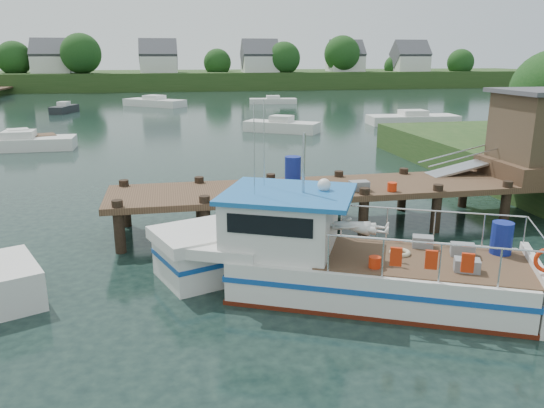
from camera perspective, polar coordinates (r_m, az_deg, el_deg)
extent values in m
plane|color=black|center=(17.89, 2.23, -2.57)|extent=(160.00, 160.00, 0.00)
cube|color=#2C461C|center=(100.70, -9.03, 13.07)|extent=(140.00, 24.00, 3.00)
cylinder|color=#332114|center=(98.58, -25.77, 12.11)|extent=(0.60, 0.60, 4.20)
sphere|color=#1C4317|center=(98.52, -25.99, 13.90)|extent=(5.54, 5.54, 5.54)
cylinder|color=#332114|center=(92.52, -19.66, 12.79)|extent=(0.60, 0.60, 4.80)
sphere|color=#1C4317|center=(92.47, -19.86, 14.98)|extent=(6.34, 6.34, 6.34)
cylinder|color=#332114|center=(93.65, -12.61, 12.78)|extent=(0.60, 0.60, 3.00)
sphere|color=#1C4317|center=(93.58, -12.69, 14.13)|extent=(3.96, 3.96, 3.96)
cylinder|color=#332114|center=(96.03, -5.85, 13.30)|extent=(0.60, 0.60, 3.60)
sphere|color=#1C4317|center=(95.96, -5.89, 14.89)|extent=(4.75, 4.75, 4.75)
cylinder|color=#332114|center=(93.75, 1.28, 13.51)|extent=(0.60, 0.60, 4.20)
sphere|color=#1C4317|center=(93.68, 1.29, 15.41)|extent=(5.54, 5.54, 5.54)
cylinder|color=#332114|center=(98.57, 7.47, 13.66)|extent=(0.60, 0.60, 4.80)
sphere|color=#1C4317|center=(98.52, 7.54, 15.72)|extent=(6.34, 6.34, 6.34)
cylinder|color=#332114|center=(104.42, 12.99, 13.01)|extent=(0.60, 0.60, 3.00)
sphere|color=#1C4317|center=(104.35, 13.06, 14.23)|extent=(3.96, 3.96, 3.96)
cylinder|color=#332114|center=(105.81, 19.49, 12.73)|extent=(0.60, 0.60, 3.60)
sphere|color=#1C4317|center=(105.75, 19.62, 14.16)|extent=(4.75, 4.75, 4.75)
cube|color=silver|center=(96.26, -22.51, 13.55)|extent=(6.00, 5.00, 3.00)
cube|color=#47474C|center=(96.25, -22.63, 14.68)|extent=(6.20, 5.09, 5.09)
cube|color=silver|center=(93.56, -12.07, 14.34)|extent=(6.00, 5.00, 3.00)
cube|color=#47474C|center=(93.54, -12.14, 15.50)|extent=(6.20, 5.09, 5.09)
cube|color=silver|center=(93.91, -1.31, 14.67)|extent=(6.00, 5.00, 3.00)
cube|color=#47474C|center=(93.90, -1.32, 15.83)|extent=(6.20, 5.09, 5.09)
cube|color=silver|center=(99.80, 7.88, 14.59)|extent=(6.00, 5.00, 3.00)
cube|color=#47474C|center=(99.79, 7.92, 15.68)|extent=(6.20, 5.09, 5.09)
cube|color=silver|center=(103.35, 14.58, 14.28)|extent=(6.00, 5.00, 3.00)
cube|color=#47474C|center=(103.34, 14.65, 15.33)|extent=(6.20, 5.09, 5.09)
cube|color=#4E3725|center=(18.09, 8.45, 1.75)|extent=(16.00, 3.00, 0.20)
cylinder|color=black|center=(16.09, -16.09, -2.87)|extent=(0.32, 0.32, 1.90)
cylinder|color=black|center=(18.57, -15.46, -0.36)|extent=(0.32, 0.32, 1.90)
cylinder|color=black|center=(16.05, -7.17, -2.42)|extent=(0.32, 0.32, 1.90)
cylinder|color=black|center=(18.53, -7.75, 0.04)|extent=(0.32, 0.32, 1.90)
cylinder|color=black|center=(16.38, 1.58, -1.91)|extent=(0.32, 0.32, 1.90)
cylinder|color=black|center=(18.82, -0.14, 0.43)|extent=(0.32, 0.32, 1.90)
cylinder|color=black|center=(17.08, 9.80, -1.40)|extent=(0.32, 0.32, 1.90)
cylinder|color=black|center=(19.44, 7.12, 0.80)|extent=(0.32, 0.32, 1.90)
cylinder|color=black|center=(18.10, 17.23, -0.91)|extent=(0.32, 0.32, 1.90)
cylinder|color=black|center=(20.34, 13.83, 1.12)|extent=(0.32, 0.32, 1.90)
cylinder|color=black|center=(19.39, 23.76, -0.47)|extent=(0.32, 0.32, 1.90)
cylinder|color=black|center=(21.50, 19.90, 1.41)|extent=(0.32, 0.32, 1.90)
cylinder|color=black|center=(22.87, 25.30, 1.65)|extent=(0.32, 0.32, 1.90)
cube|color=#4E3725|center=(21.35, 26.56, 3.49)|extent=(3.20, 3.00, 0.60)
cube|color=#483828|center=(21.14, 27.02, 7.19)|extent=(2.60, 2.60, 2.40)
cube|color=#A5A8AD|center=(20.80, 20.00, 3.78)|extent=(3.34, 0.90, 0.79)
cylinder|color=silver|center=(20.38, 20.70, 4.91)|extent=(3.34, 0.05, 0.76)
cylinder|color=silver|center=(21.05, 19.57, 5.33)|extent=(3.34, 0.05, 0.76)
cube|color=slate|center=(16.79, 6.39, 1.66)|extent=(0.60, 0.40, 0.30)
cube|color=slate|center=(17.29, 9.36, 1.96)|extent=(0.60, 0.40, 0.30)
cylinder|color=red|center=(17.40, 12.79, 1.82)|extent=(0.30, 0.30, 0.28)
cylinder|color=navy|center=(18.31, 2.25, 3.81)|extent=(0.56, 0.56, 0.85)
cube|color=silver|center=(13.03, 11.04, -7.59)|extent=(7.21, 5.24, 1.03)
cube|color=silver|center=(13.90, -7.75, -5.93)|extent=(2.44, 2.44, 1.03)
cube|color=silver|center=(13.68, -7.85, -3.40)|extent=(2.71, 2.63, 0.31)
cube|color=silver|center=(13.40, -4.28, -3.83)|extent=(2.69, 3.06, 0.27)
cube|color=#13479B|center=(12.98, 11.07, -7.07)|extent=(7.30, 5.31, 0.13)
cube|color=#13479B|center=(13.85, -7.77, -5.43)|extent=(2.48, 2.48, 0.13)
cube|color=#50180B|center=(13.22, 10.94, -9.46)|extent=(7.29, 5.29, 0.13)
cube|color=#4E3725|center=(12.85, 15.96, -5.75)|extent=(5.39, 4.21, 0.04)
cube|color=silver|center=(13.36, 26.29, -8.00)|extent=(1.29, 2.51, 1.21)
cube|color=silver|center=(12.90, 0.97, -1.92)|extent=(3.24, 3.16, 1.34)
cube|color=black|center=(11.73, -0.29, -2.35)|extent=(1.80, 0.86, 0.45)
cube|color=black|center=(13.92, 2.04, 0.54)|extent=(1.80, 0.86, 0.45)
cube|color=black|center=(13.15, -4.39, -0.41)|extent=(0.71, 1.47, 0.45)
cube|color=#1C65B1|center=(12.67, 1.77, 1.10)|extent=(3.84, 3.62, 0.11)
cylinder|color=silver|center=(12.43, 3.42, 4.39)|extent=(0.09, 0.09, 1.43)
cylinder|color=silver|center=(12.17, -1.93, 5.88)|extent=(0.03, 0.03, 2.14)
cylinder|color=silver|center=(13.02, -0.87, 6.53)|extent=(0.03, 0.03, 2.14)
sphere|color=silver|center=(12.83, 5.63, 2.04)|extent=(0.43, 0.43, 0.32)
cylinder|color=silver|center=(11.42, 17.12, -4.07)|extent=(4.07, 1.91, 0.04)
cylinder|color=silver|center=(13.76, 16.63, -0.68)|extent=(4.07, 1.91, 0.04)
cylinder|color=silver|center=(12.93, 26.89, -2.80)|extent=(1.07, 2.25, 0.04)
cylinder|color=silver|center=(11.61, 6.09, -5.33)|extent=(0.05, 0.05, 0.85)
cylinder|color=silver|center=(13.93, 7.48, -1.78)|extent=(0.05, 0.05, 0.85)
cylinder|color=silver|center=(11.53, 11.84, -5.74)|extent=(0.05, 0.05, 0.85)
cylinder|color=silver|center=(13.86, 12.25, -2.10)|extent=(0.05, 0.05, 0.85)
cylinder|color=silver|center=(11.57, 17.62, -6.09)|extent=(0.05, 0.05, 0.85)
cylinder|color=silver|center=(13.89, 17.04, -2.40)|extent=(0.05, 0.05, 0.85)
cylinder|color=silver|center=(11.72, 23.31, -6.37)|extent=(0.05, 0.05, 0.85)
cylinder|color=silver|center=(14.02, 21.78, -2.68)|extent=(0.05, 0.05, 0.85)
cylinder|color=silver|center=(14.19, 25.52, -2.89)|extent=(0.05, 0.05, 0.85)
cube|color=slate|center=(12.38, 20.23, -6.21)|extent=(0.64, 0.55, 0.29)
cube|color=slate|center=(13.29, 19.80, -4.66)|extent=(0.64, 0.55, 0.29)
cube|color=slate|center=(13.55, 15.91, -3.94)|extent=(0.59, 0.51, 0.29)
cylinder|color=navy|center=(13.68, 23.47, -3.40)|extent=(0.66, 0.66, 0.79)
cylinder|color=red|center=(12.04, 11.00, -6.20)|extent=(0.36, 0.36, 0.27)
torus|color=#BFB28C|center=(12.98, 13.59, -5.10)|extent=(0.66, 0.66, 0.11)
cube|color=red|center=(11.49, 13.19, -5.54)|extent=(0.26, 0.19, 0.40)
cube|color=red|center=(11.52, 16.76, -5.76)|extent=(0.26, 0.19, 0.40)
cube|color=red|center=(11.59, 20.30, -5.95)|extent=(0.26, 0.19, 0.40)
imported|color=silver|center=(12.36, 8.80, -2.35)|extent=(0.58, 0.68, 1.57)
cube|color=#4E3725|center=(36.77, -25.53, 6.00)|extent=(4.50, 2.84, 0.79)
cube|color=silver|center=(36.69, -25.64, 6.91)|extent=(1.47, 1.37, 0.50)
cube|color=silver|center=(65.61, 0.11, 11.02)|extent=(5.86, 2.62, 0.61)
cube|color=silver|center=(65.57, 0.11, 11.42)|extent=(1.74, 1.55, 0.39)
cube|color=silver|center=(36.27, -25.47, 5.86)|extent=(6.46, 2.29, 0.75)
cube|color=silver|center=(36.19, -25.58, 6.74)|extent=(1.82, 1.57, 0.48)
cube|color=silver|center=(40.66, 1.03, 8.30)|extent=(5.77, 4.67, 0.79)
cube|color=silver|center=(40.59, 1.03, 9.14)|extent=(2.06, 1.99, 0.51)
cube|color=silver|center=(46.98, 14.89, 8.75)|extent=(7.66, 2.99, 0.75)
cube|color=silver|center=(46.92, 14.94, 9.44)|extent=(2.21, 1.93, 0.48)
cube|color=silver|center=(63.35, -12.52, 10.58)|extent=(7.31, 6.69, 0.80)
cube|color=silver|center=(63.30, -12.56, 11.12)|extent=(2.73, 2.70, 0.51)
cube|color=black|center=(58.76, -21.44, 9.47)|extent=(2.40, 4.28, 0.71)
cube|color=silver|center=(58.71, -21.49, 9.99)|extent=(1.24, 1.35, 0.46)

